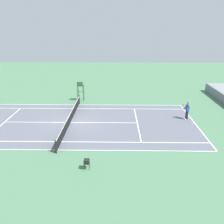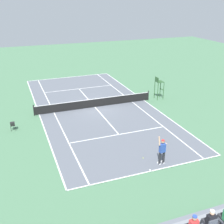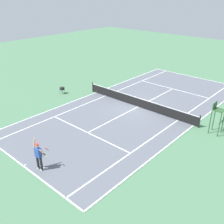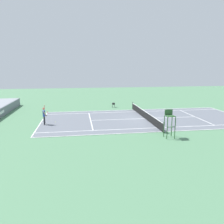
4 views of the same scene
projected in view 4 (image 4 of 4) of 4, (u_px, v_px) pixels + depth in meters
ground_plane at (145, 119)px, 26.34m from camera, size 80.00×80.00×0.00m
court at (145, 119)px, 26.33m from camera, size 11.08×23.88×0.03m
net at (145, 114)px, 26.23m from camera, size 11.98×0.10×1.07m
tennis_player at (44, 116)px, 23.44m from camera, size 0.76×0.67×2.08m
tennis_ball at (55, 122)px, 24.60m from camera, size 0.07×0.07×0.07m
umpire_chair at (170, 120)px, 19.10m from camera, size 0.77×0.77×2.44m
ball_hopper at (114, 104)px, 33.55m from camera, size 0.36×0.36×0.70m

